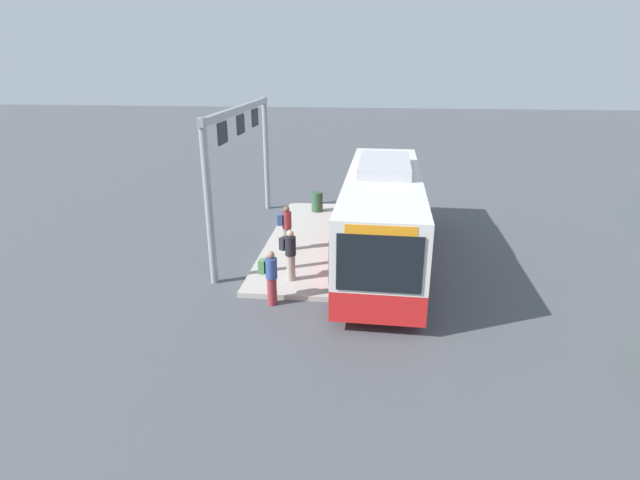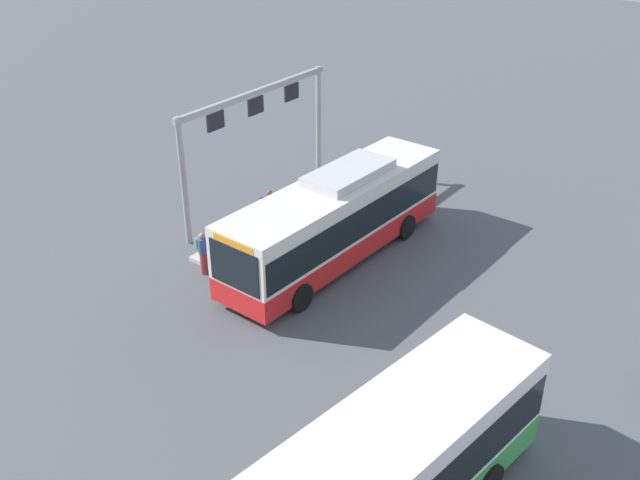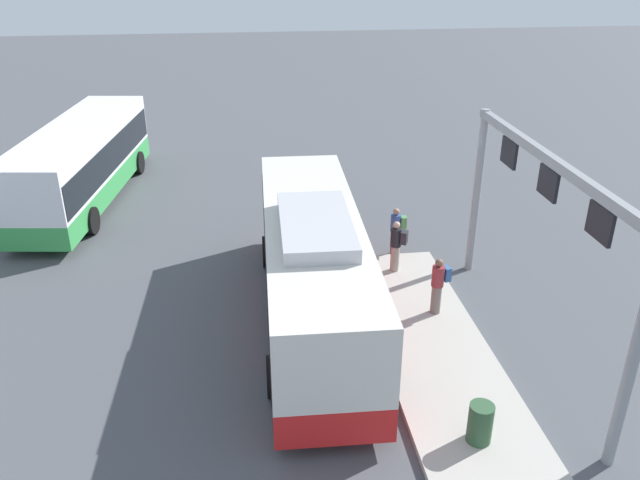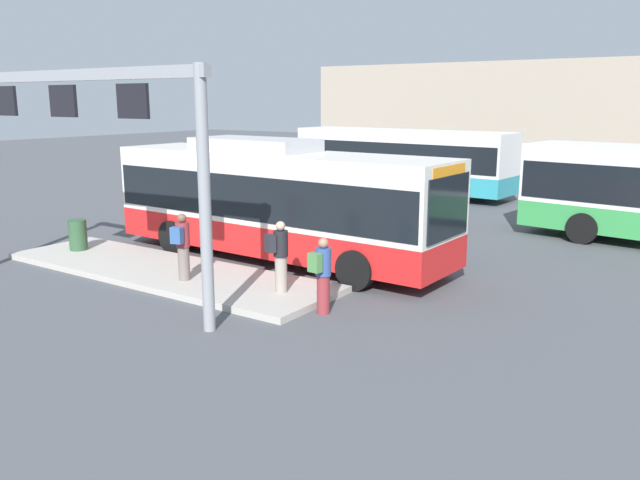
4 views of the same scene
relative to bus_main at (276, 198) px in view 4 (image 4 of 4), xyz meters
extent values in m
plane|color=#4C4F54|center=(0.01, 0.00, -1.81)|extent=(120.00, 120.00, 0.00)
cube|color=#B2ADA3|center=(-1.52, -2.93, -1.73)|extent=(10.00, 2.80, 0.16)
cube|color=red|center=(0.01, 0.00, -1.04)|extent=(10.59, 2.82, 0.85)
cube|color=silver|center=(0.01, 0.00, 0.34)|extent=(10.59, 2.82, 1.90)
cube|color=black|center=(0.01, 0.00, 0.14)|extent=(10.38, 2.85, 1.20)
cube|color=black|center=(5.28, -0.16, 0.24)|extent=(0.11, 2.13, 1.50)
cube|color=#B7B7BC|center=(-0.78, 0.02, 1.47)|extent=(3.73, 1.86, 0.36)
cube|color=orange|center=(5.21, -0.16, 1.09)|extent=(0.17, 1.75, 0.28)
cylinder|color=black|center=(3.50, 1.09, -1.31)|extent=(1.01, 0.33, 1.00)
cylinder|color=black|center=(3.43, -1.31, -1.31)|extent=(1.01, 0.33, 1.00)
cylinder|color=black|center=(-3.02, 1.29, -1.31)|extent=(1.01, 0.33, 1.00)
cylinder|color=black|center=(-3.09, -1.11, -1.31)|extent=(1.01, 0.33, 1.00)
cube|color=teal|center=(-3.26, 14.03, -1.04)|extent=(11.24, 3.25, 0.85)
cube|color=white|center=(-3.26, 14.03, 0.34)|extent=(11.24, 3.25, 1.90)
cube|color=black|center=(-3.26, 14.03, 0.14)|extent=(11.02, 3.28, 1.20)
cylinder|color=black|center=(0.56, 14.97, -1.31)|extent=(1.02, 0.37, 1.00)
cylinder|color=black|center=(0.40, 12.58, -1.31)|extent=(1.02, 0.37, 1.00)
cylinder|color=black|center=(-6.52, 15.46, -1.31)|extent=(1.02, 0.37, 1.00)
cylinder|color=black|center=(-6.68, 13.06, -1.31)|extent=(1.02, 0.37, 1.00)
cylinder|color=black|center=(7.09, 9.61, -1.31)|extent=(1.03, 0.43, 1.00)
cylinder|color=black|center=(6.78, 7.23, -1.31)|extent=(1.03, 0.43, 1.00)
cylinder|color=gray|center=(2.36, -2.86, -1.23)|extent=(0.38, 0.38, 0.85)
cylinder|color=black|center=(2.36, -2.86, -0.50)|extent=(0.46, 0.46, 0.60)
sphere|color=tan|center=(2.36, -2.86, -0.09)|extent=(0.22, 0.22, 0.22)
cube|color=#26262D|center=(2.24, -3.09, -0.47)|extent=(0.33, 0.29, 0.40)
cylinder|color=maroon|center=(3.76, -3.19, -1.39)|extent=(0.32, 0.32, 0.85)
cylinder|color=#334C8C|center=(3.76, -3.19, -0.66)|extent=(0.39, 0.39, 0.60)
sphere|color=#9E755B|center=(3.76, -3.19, -0.25)|extent=(0.22, 0.22, 0.22)
cube|color=#4C8447|center=(3.73, -3.45, -0.63)|extent=(0.30, 0.22, 0.40)
cylinder|color=slate|center=(-0.24, -3.41, -1.23)|extent=(0.34, 0.34, 0.85)
cylinder|color=maroon|center=(-0.24, -3.41, -0.50)|extent=(0.42, 0.42, 0.60)
sphere|color=brown|center=(-0.24, -3.41, -0.09)|extent=(0.22, 0.22, 0.22)
cube|color=#335993|center=(-0.17, -3.66, -0.47)|extent=(0.32, 0.25, 0.40)
cylinder|color=gray|center=(2.46, -5.34, 0.79)|extent=(0.24, 0.24, 5.20)
cube|color=gray|center=(-1.78, -5.34, 3.24)|extent=(8.88, 0.20, 0.24)
cube|color=black|center=(-4.11, -5.34, 2.69)|extent=(0.90, 0.08, 0.70)
cube|color=black|center=(-1.78, -5.34, 2.69)|extent=(0.90, 0.08, 0.70)
cube|color=black|center=(0.55, -5.34, 2.69)|extent=(0.90, 0.08, 0.70)
cube|color=tan|center=(-1.62, 29.54, 1.62)|extent=(28.44, 8.00, 6.87)
cylinder|color=#2D5133|center=(-5.24, -2.86, -1.20)|extent=(0.52, 0.52, 0.90)
camera|label=1|loc=(16.43, -0.45, 4.93)|focal=27.52mm
camera|label=2|loc=(19.24, 13.75, 11.99)|focal=40.28mm
camera|label=3|loc=(-15.00, 1.72, 7.89)|focal=35.77mm
camera|label=4|loc=(11.16, -14.16, 2.72)|focal=35.97mm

